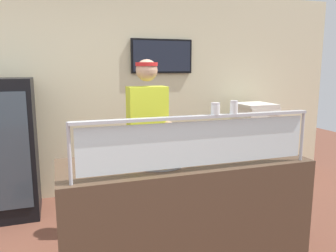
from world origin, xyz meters
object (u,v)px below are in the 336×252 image
parmesan_shaker (215,109)px  pizza_box_stack (255,115)px  pepper_flake_shaker (234,108)px  pizza_server (154,160)px  worker_figure (148,137)px  drink_fridge (1,149)px  pizza_tray (158,162)px

parmesan_shaker → pizza_box_stack: size_ratio=0.17×
pepper_flake_shaker → pizza_server: bearing=154.8°
pizza_server → pepper_flake_shaker: (0.53, -0.25, 0.41)m
parmesan_shaker → worker_figure: bearing=101.9°
worker_figure → drink_fridge: 1.71m
parmesan_shaker → worker_figure: (-0.22, 1.02, -0.38)m
pizza_server → parmesan_shaker: parmesan_shaker is taller
parmesan_shaker → pepper_flake_shaker: pepper_flake_shaker is taller
drink_fridge → pepper_flake_shaker: bearing=-46.1°
pizza_tray → pizza_server: size_ratio=1.50×
pizza_tray → parmesan_shaker: (0.34, -0.27, 0.42)m
worker_figure → pizza_box_stack: 1.96m
worker_figure → pizza_box_stack: size_ratio=3.40×
worker_figure → pizza_box_stack: (1.77, 0.82, 0.03)m
parmesan_shaker → pizza_box_stack: parmesan_shaker is taller
pizza_server → drink_fridge: 2.09m
pizza_server → pizza_box_stack: pizza_box_stack is taller
parmesan_shaker → worker_figure: worker_figure is taller
pizza_tray → pepper_flake_shaker: 0.70m
worker_figure → pizza_tray: bearing=-99.6°
pizza_box_stack → parmesan_shaker: bearing=-130.2°
pizza_tray → drink_fridge: 2.10m
pepper_flake_shaker → worker_figure: bearing=109.6°
pepper_flake_shaker → worker_figure: size_ratio=0.05×
parmesan_shaker → drink_fridge: bearing=131.5°
parmesan_shaker → drink_fridge: 2.59m
parmesan_shaker → drink_fridge: size_ratio=0.05×
pizza_tray → worker_figure: 0.76m
pizza_tray → pizza_server: (-0.04, -0.02, 0.02)m
pizza_tray → pizza_box_stack: 2.47m
pizza_server → pizza_tray: bearing=20.5°
pizza_tray → pepper_flake_shaker: (0.49, -0.27, 0.43)m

